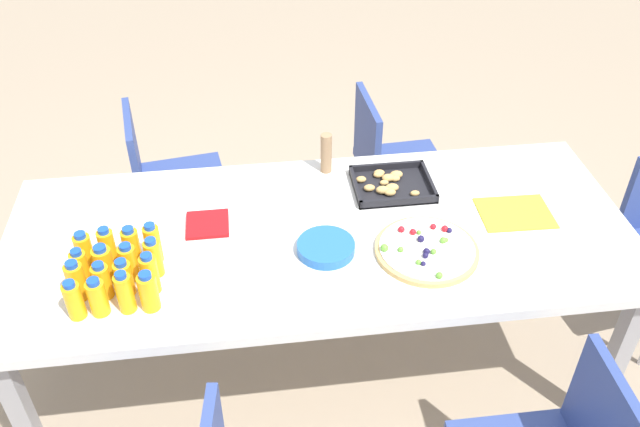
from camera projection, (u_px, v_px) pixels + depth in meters
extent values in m
plane|color=tan|center=(320.00, 370.00, 2.82)|extent=(12.00, 12.00, 0.00)
cube|color=silver|center=(320.00, 236.00, 2.37)|extent=(2.21, 0.92, 0.04)
cube|color=#99999E|center=(27.00, 423.00, 2.20)|extent=(0.06, 0.06, 0.72)
cube|color=#99999E|center=(616.00, 360.00, 2.41)|extent=(0.06, 0.06, 0.72)
cube|color=#99999E|center=(65.00, 268.00, 2.79)|extent=(0.06, 0.06, 0.72)
cube|color=#99999E|center=(536.00, 228.00, 3.00)|extent=(0.06, 0.06, 0.72)
cube|color=#33478C|center=(403.00, 168.00, 3.21)|extent=(0.42, 0.42, 0.04)
cube|color=#33478C|center=(367.00, 138.00, 3.07)|extent=(0.05, 0.38, 0.38)
cylinder|color=silver|center=(420.00, 187.00, 3.51)|extent=(0.02, 0.02, 0.41)
cylinder|color=silver|center=(440.00, 224.00, 3.26)|extent=(0.02, 0.02, 0.41)
cylinder|color=silver|center=(361.00, 193.00, 3.47)|extent=(0.02, 0.02, 0.41)
cylinder|color=silver|center=(376.00, 232.00, 3.22)|extent=(0.02, 0.02, 0.41)
cube|color=#33478C|center=(182.00, 184.00, 3.11)|extent=(0.45, 0.45, 0.04)
cube|color=#33478C|center=(135.00, 156.00, 2.95)|extent=(0.08, 0.38, 0.38)
cylinder|color=silver|center=(216.00, 201.00, 3.42)|extent=(0.02, 0.02, 0.41)
cylinder|color=silver|center=(226.00, 239.00, 3.17)|extent=(0.02, 0.02, 0.41)
cylinder|color=silver|center=(153.00, 211.00, 3.35)|extent=(0.02, 0.02, 0.41)
cylinder|color=silver|center=(158.00, 251.00, 3.11)|extent=(0.02, 0.02, 0.41)
cylinder|color=silver|center=(608.00, 278.00, 2.96)|extent=(0.02, 0.02, 0.41)
cylinder|color=#FAAD14|center=(74.00, 301.00, 2.00)|extent=(0.05, 0.05, 0.12)
cylinder|color=blue|center=(69.00, 284.00, 1.96)|extent=(0.03, 0.03, 0.02)
cylinder|color=#F9AE14|center=(98.00, 298.00, 2.01)|extent=(0.06, 0.06, 0.12)
cylinder|color=blue|center=(93.00, 282.00, 1.97)|extent=(0.04, 0.04, 0.02)
cylinder|color=#F9AE14|center=(125.00, 293.00, 2.02)|extent=(0.05, 0.05, 0.13)
cylinder|color=blue|center=(120.00, 275.00, 1.97)|extent=(0.03, 0.03, 0.02)
cylinder|color=#FAAC14|center=(149.00, 293.00, 2.03)|extent=(0.06, 0.06, 0.13)
cylinder|color=blue|center=(145.00, 276.00, 1.98)|extent=(0.04, 0.04, 0.02)
cylinder|color=#F9AC14|center=(77.00, 282.00, 2.06)|extent=(0.06, 0.06, 0.13)
cylinder|color=blue|center=(71.00, 265.00, 2.02)|extent=(0.04, 0.04, 0.02)
cylinder|color=#F9AE14|center=(102.00, 282.00, 2.07)|extent=(0.05, 0.05, 0.12)
cylinder|color=blue|center=(98.00, 266.00, 2.03)|extent=(0.04, 0.04, 0.02)
cylinder|color=#F9AC14|center=(124.00, 279.00, 2.08)|extent=(0.06, 0.06, 0.12)
cylinder|color=blue|center=(120.00, 263.00, 2.04)|extent=(0.04, 0.04, 0.02)
cylinder|color=#F9AD14|center=(150.00, 275.00, 2.08)|extent=(0.05, 0.05, 0.13)
cylinder|color=blue|center=(146.00, 257.00, 2.04)|extent=(0.04, 0.04, 0.02)
cylinder|color=#F9AD14|center=(80.00, 268.00, 2.12)|extent=(0.05, 0.05, 0.12)
cylinder|color=blue|center=(76.00, 252.00, 2.08)|extent=(0.03, 0.03, 0.02)
cylinder|color=#F9AC14|center=(104.00, 265.00, 2.13)|extent=(0.06, 0.06, 0.12)
cylinder|color=blue|center=(100.00, 249.00, 2.09)|extent=(0.04, 0.04, 0.02)
cylinder|color=#FAAC14|center=(129.00, 263.00, 2.13)|extent=(0.06, 0.06, 0.12)
cylinder|color=blue|center=(125.00, 247.00, 2.09)|extent=(0.04, 0.04, 0.02)
cylinder|color=#F9AD14|center=(154.00, 258.00, 2.15)|extent=(0.05, 0.05, 0.13)
cylinder|color=blue|center=(150.00, 241.00, 2.10)|extent=(0.03, 0.03, 0.02)
cylinder|color=#FAAE14|center=(85.00, 252.00, 2.18)|extent=(0.06, 0.06, 0.12)
cylinder|color=blue|center=(80.00, 235.00, 2.13)|extent=(0.04, 0.04, 0.02)
cylinder|color=#FAAE14|center=(108.00, 248.00, 2.18)|extent=(0.05, 0.05, 0.13)
cylinder|color=blue|center=(103.00, 231.00, 2.13)|extent=(0.03, 0.03, 0.02)
cylinder|color=#F9AC14|center=(132.00, 246.00, 2.20)|extent=(0.06, 0.06, 0.12)
cylinder|color=blue|center=(128.00, 230.00, 2.16)|extent=(0.04, 0.04, 0.02)
cylinder|color=#F9AC14|center=(153.00, 244.00, 2.20)|extent=(0.05, 0.05, 0.13)
cylinder|color=blue|center=(149.00, 226.00, 2.15)|extent=(0.03, 0.03, 0.02)
cylinder|color=tan|center=(427.00, 250.00, 2.26)|extent=(0.35, 0.35, 0.02)
cylinder|color=white|center=(427.00, 248.00, 2.25)|extent=(0.32, 0.32, 0.01)
sphere|color=#66B238|center=(439.00, 275.00, 2.13)|extent=(0.02, 0.02, 0.02)
sphere|color=red|center=(433.00, 227.00, 2.33)|extent=(0.02, 0.02, 0.02)
sphere|color=red|center=(401.00, 229.00, 2.31)|extent=(0.02, 0.02, 0.02)
sphere|color=#66B238|center=(446.00, 240.00, 2.27)|extent=(0.02, 0.02, 0.02)
sphere|color=#1E1947|center=(427.00, 251.00, 2.22)|extent=(0.02, 0.02, 0.02)
sphere|color=#1E1947|center=(425.00, 255.00, 2.21)|extent=(0.02, 0.02, 0.02)
sphere|color=#66B238|center=(419.00, 262.00, 2.18)|extent=(0.02, 0.02, 0.02)
sphere|color=#66B238|center=(443.00, 240.00, 2.27)|extent=(0.02, 0.02, 0.02)
sphere|color=red|center=(445.00, 229.00, 2.32)|extent=(0.02, 0.02, 0.02)
sphere|color=#1E1947|center=(421.00, 239.00, 2.27)|extent=(0.02, 0.02, 0.02)
sphere|color=#66B238|center=(401.00, 249.00, 2.23)|extent=(0.02, 0.02, 0.02)
sphere|color=#66B238|center=(419.00, 232.00, 2.30)|extent=(0.02, 0.02, 0.02)
sphere|color=#1E1947|center=(423.00, 264.00, 2.18)|extent=(0.02, 0.02, 0.02)
sphere|color=red|center=(413.00, 232.00, 2.30)|extent=(0.02, 0.02, 0.02)
sphere|color=#1E1947|center=(449.00, 230.00, 2.31)|extent=(0.02, 0.02, 0.02)
sphere|color=#66B238|center=(384.00, 248.00, 2.23)|extent=(0.03, 0.03, 0.03)
sphere|color=#66B238|center=(433.00, 252.00, 2.22)|extent=(0.02, 0.02, 0.02)
cube|color=black|center=(392.00, 187.00, 2.56)|extent=(0.30, 0.24, 0.01)
cube|color=black|center=(399.00, 202.00, 2.46)|extent=(0.30, 0.01, 0.03)
cube|color=black|center=(386.00, 167.00, 2.64)|extent=(0.30, 0.01, 0.03)
cube|color=black|center=(356.00, 187.00, 2.54)|extent=(0.01, 0.24, 0.03)
cube|color=black|center=(429.00, 181.00, 2.57)|extent=(0.01, 0.24, 0.03)
ellipsoid|color=tan|center=(379.00, 173.00, 2.61)|extent=(0.04, 0.03, 0.02)
ellipsoid|color=tan|center=(395.00, 178.00, 2.58)|extent=(0.04, 0.03, 0.02)
ellipsoid|color=tan|center=(361.00, 179.00, 2.57)|extent=(0.04, 0.03, 0.02)
ellipsoid|color=tan|center=(392.00, 187.00, 2.52)|extent=(0.05, 0.04, 0.03)
ellipsoid|color=tan|center=(390.00, 190.00, 2.52)|extent=(0.04, 0.03, 0.02)
ellipsoid|color=tan|center=(384.00, 183.00, 2.56)|extent=(0.03, 0.02, 0.02)
ellipsoid|color=tan|center=(396.00, 174.00, 2.59)|extent=(0.05, 0.04, 0.03)
ellipsoid|color=tan|center=(415.00, 193.00, 2.50)|extent=(0.04, 0.03, 0.02)
ellipsoid|color=tan|center=(388.00, 178.00, 2.58)|extent=(0.05, 0.04, 0.03)
ellipsoid|color=tan|center=(390.00, 192.00, 2.50)|extent=(0.04, 0.03, 0.03)
ellipsoid|color=tan|center=(383.00, 190.00, 2.51)|extent=(0.05, 0.04, 0.03)
ellipsoid|color=tan|center=(378.00, 175.00, 2.60)|extent=(0.04, 0.03, 0.02)
ellipsoid|color=tan|center=(369.00, 188.00, 2.53)|extent=(0.04, 0.03, 0.02)
cylinder|color=blue|center=(326.00, 251.00, 2.27)|extent=(0.20, 0.20, 0.00)
cylinder|color=blue|center=(326.00, 250.00, 2.27)|extent=(0.20, 0.20, 0.00)
cylinder|color=blue|center=(326.00, 249.00, 2.26)|extent=(0.20, 0.20, 0.00)
cylinder|color=blue|center=(326.00, 247.00, 2.26)|extent=(0.20, 0.20, 0.00)
cylinder|color=blue|center=(326.00, 246.00, 2.26)|extent=(0.20, 0.20, 0.00)
cylinder|color=blue|center=(326.00, 245.00, 2.25)|extent=(0.20, 0.20, 0.00)
cylinder|color=blue|center=(326.00, 244.00, 2.25)|extent=(0.20, 0.20, 0.00)
cube|color=red|center=(208.00, 224.00, 2.38)|extent=(0.15, 0.15, 0.01)
cylinder|color=#9E7A56|center=(326.00, 153.00, 2.60)|extent=(0.04, 0.04, 0.17)
cube|color=yellow|center=(515.00, 213.00, 2.43)|extent=(0.27, 0.21, 0.01)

